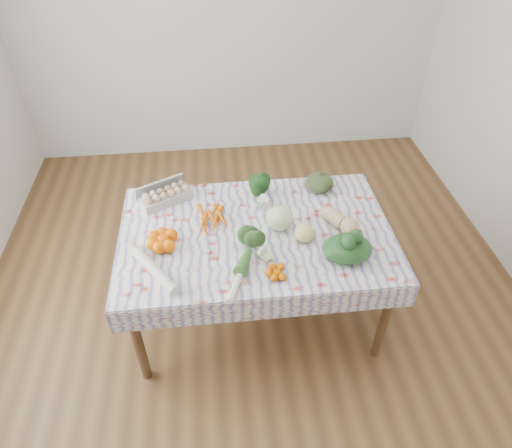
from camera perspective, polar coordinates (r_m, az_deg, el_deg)
name	(u,v)px	position (r m, az deg, el deg)	size (l,w,h in m)	color
ground	(256,310)	(3.34, 0.00, -10.73)	(4.50, 4.50, 0.00)	brown
wall_back	(228,11)	(4.49, -3.47, 25.03)	(4.00, 0.04, 2.80)	silver
dining_table	(256,241)	(2.84, 0.00, -2.17)	(1.60, 1.00, 0.75)	brown
tablecloth	(256,232)	(2.79, 0.00, -1.00)	(1.66, 1.06, 0.01)	silver
egg_carton	(166,197)	(3.03, -11.15, 3.37)	(0.33, 0.13, 0.09)	#B3B3AD
carrot_bunch	(213,220)	(2.84, -5.42, 0.53)	(0.23, 0.21, 0.04)	#C75902
kale_bunch	(266,190)	(2.98, 1.30, 4.31)	(0.18, 0.16, 0.16)	#153C15
kabocha_squash	(320,182)	(3.11, 7.96, 5.19)	(0.19, 0.19, 0.12)	#364A23
cabbage	(279,218)	(2.76, 2.94, 0.74)	(0.16, 0.16, 0.16)	#BCE091
butternut_squash	(342,220)	(2.82, 10.65, 0.44)	(0.12, 0.25, 0.12)	tan
orange_cluster	(163,240)	(2.72, -11.51, -1.99)	(0.25, 0.25, 0.08)	#FB6500
broccoli	(256,245)	(2.61, 0.00, -2.63)	(0.16, 0.16, 0.11)	#294F20
mandarin_cluster	(277,272)	(2.51, 2.68, -5.96)	(0.16, 0.16, 0.05)	#D66400
grapefruit	(305,233)	(2.70, 6.10, -1.08)	(0.12, 0.12, 0.12)	#E6D576
spinach_bag	(347,249)	(2.63, 11.32, -3.03)	(0.29, 0.23, 0.13)	#173617
daikon	(155,270)	(2.57, -12.56, -5.68)	(0.06, 0.06, 0.42)	silver
leek	(239,276)	(2.49, -2.08, -6.57)	(0.04, 0.04, 0.36)	silver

